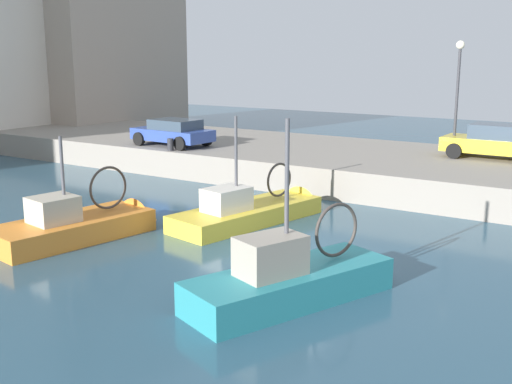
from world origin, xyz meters
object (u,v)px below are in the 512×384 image
(quay_streetlamp, at_px, (458,79))
(fishing_boat_teal, at_px, (300,293))
(parked_car_yellow, at_px, (496,141))
(fishing_boat_yellow, at_px, (256,217))
(mooring_bollard_mid, at_px, (170,145))
(parked_car_blue, at_px, (173,132))
(fishing_boat_orange, at_px, (85,233))

(quay_streetlamp, bearing_deg, fishing_boat_teal, -176.49)
(parked_car_yellow, bearing_deg, quay_streetlamp, 89.72)
(fishing_boat_yellow, height_order, parked_car_yellow, fishing_boat_yellow)
(mooring_bollard_mid, bearing_deg, parked_car_blue, 35.04)
(fishing_boat_yellow, distance_m, fishing_boat_teal, 7.01)
(fishing_boat_orange, relative_size, quay_streetlamp, 1.22)
(fishing_boat_yellow, distance_m, mooring_bollard_mid, 8.71)
(fishing_boat_orange, distance_m, quay_streetlamp, 16.71)
(fishing_boat_orange, bearing_deg, mooring_bollard_mid, 24.62)
(parked_car_yellow, height_order, quay_streetlamp, quay_streetlamp)
(parked_car_blue, height_order, parked_car_yellow, parked_car_yellow)
(fishing_boat_orange, height_order, quay_streetlamp, quay_streetlamp)
(fishing_boat_orange, xyz_separation_m, mooring_bollard_mid, (8.86, 4.06, 1.37))
(parked_car_yellow, bearing_deg, mooring_bollard_mid, 113.69)
(parked_car_blue, bearing_deg, fishing_boat_yellow, -123.98)
(parked_car_yellow, distance_m, quay_streetlamp, 3.06)
(fishing_boat_yellow, bearing_deg, fishing_boat_orange, 143.31)
(parked_car_blue, bearing_deg, quay_streetlamp, -69.78)
(fishing_boat_yellow, relative_size, parked_car_yellow, 1.59)
(parked_car_blue, height_order, quay_streetlamp, quay_streetlamp)
(fishing_boat_yellow, relative_size, fishing_boat_orange, 1.12)
(fishing_boat_yellow, bearing_deg, quay_streetlamp, -20.27)
(fishing_boat_teal, height_order, fishing_boat_orange, fishing_boat_teal)
(mooring_bollard_mid, xyz_separation_m, quay_streetlamp, (5.65, -11.11, 2.98))
(fishing_boat_yellow, relative_size, mooring_bollard_mid, 11.99)
(fishing_boat_orange, relative_size, mooring_bollard_mid, 10.67)
(fishing_boat_yellow, bearing_deg, fishing_boat_teal, -138.72)
(fishing_boat_yellow, relative_size, parked_car_blue, 1.65)
(fishing_boat_yellow, distance_m, parked_car_yellow, 11.52)
(fishing_boat_yellow, bearing_deg, parked_car_blue, 56.02)
(fishing_boat_teal, bearing_deg, quay_streetlamp, 3.51)
(fishing_boat_orange, xyz_separation_m, parked_car_yellow, (14.50, -8.80, 1.83))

